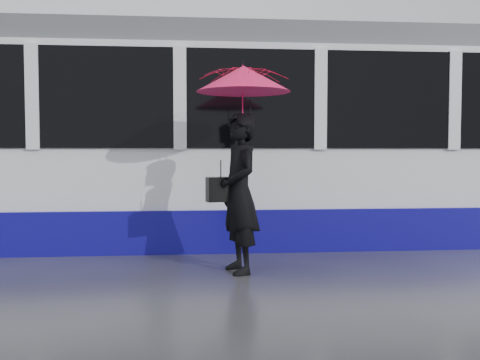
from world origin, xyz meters
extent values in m
plane|color=#292A2E|center=(0.00, 0.00, 0.00)|extent=(90.00, 90.00, 0.00)
cube|color=#3F3D38|center=(0.00, 1.78, 0.01)|extent=(34.00, 0.07, 0.02)
cube|color=#3F3D38|center=(0.00, 3.22, 0.01)|extent=(34.00, 0.07, 0.02)
cube|color=white|center=(2.33, 2.50, 1.52)|extent=(24.00, 2.40, 2.95)
cube|color=#100B7F|center=(2.33, 2.50, 0.31)|extent=(24.00, 2.56, 0.62)
cube|color=black|center=(2.33, 2.50, 2.20)|extent=(23.00, 2.48, 1.40)
cube|color=#515458|center=(2.33, 2.50, 3.17)|extent=(23.60, 2.20, 0.35)
imported|color=black|center=(0.55, 0.05, 0.95)|extent=(0.62, 0.79, 1.91)
imported|color=#FF15A1|center=(0.60, 0.05, 2.01)|extent=(1.28, 1.29, 0.95)
cone|color=#FF15A1|center=(0.60, 0.05, 2.31)|extent=(1.37, 1.37, 0.31)
cylinder|color=black|center=(0.60, 0.05, 2.49)|extent=(0.01, 0.01, 0.07)
cylinder|color=black|center=(0.68, 0.08, 1.65)|extent=(0.02, 0.02, 0.84)
cube|color=black|center=(0.33, 0.07, 1.00)|extent=(0.37, 0.23, 0.30)
cylinder|color=black|center=(0.33, 0.07, 1.24)|extent=(0.01, 0.01, 0.18)
camera|label=1|loc=(-0.02, -6.28, 1.44)|focal=40.00mm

